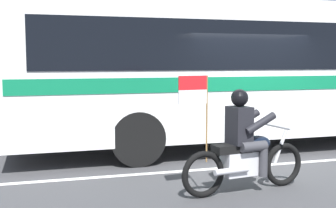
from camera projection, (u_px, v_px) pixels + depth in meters
The scene contains 6 objects.
ground_plane at pixel (247, 159), 8.86m from camera, with size 60.00×60.00×0.00m, color #3D3D3F.
sidewalk_curb at pixel (174, 121), 13.73m from camera, with size 28.00×3.80×0.15m, color gray.
lane_center_stripe at pixel (262, 165), 8.29m from camera, with size 26.60×0.14×0.01m, color silver.
transit_bus at pixel (294, 65), 10.30m from camera, with size 13.08×2.73×3.22m.
motorcycle_with_rider at pixel (244, 148), 6.57m from camera, with size 2.18×0.70×1.78m.
fire_hydrant at pixel (288, 108), 13.38m from camera, with size 0.22×0.30×0.75m.
Camera 1 is at (-3.96, -7.92, 1.99)m, focal length 46.68 mm.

